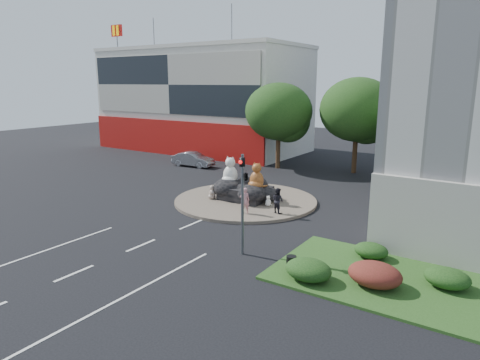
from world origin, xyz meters
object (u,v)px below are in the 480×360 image
Objects in this scene: cat_white at (230,171)px; cat_tabby at (257,176)px; kitten_white at (268,201)px; pedestrian_pink at (245,200)px; kitten_calico at (212,192)px; parked_car at (193,159)px; pedestrian_dark at (278,200)px; litter_bin at (291,263)px.

cat_tabby is (2.25, -0.08, -0.09)m from cat_white.
pedestrian_pink is at bearing -151.40° from kitten_white.
kitten_calico is at bearing -63.23° from pedestrian_pink.
cat_tabby is at bearing -114.59° from pedestrian_pink.
cat_white is at bearing -133.15° from parked_car.
kitten_calico is 0.62× the size of pedestrian_pink.
pedestrian_dark is (4.71, -1.53, -1.12)m from cat_white.
kitten_white is (3.43, -0.50, -1.58)m from cat_white.
parked_car is at bearing -15.75° from pedestrian_dark.
cat_white is 1.98m from kitten_calico.
pedestrian_pink reaches higher than kitten_calico.
cat_tabby is 3.48m from kitten_calico.
kitten_calico is 1.43× the size of kitten_white.
pedestrian_dark is at bearing 41.79° from kitten_calico.
cat_tabby is 11.01m from litter_bin.
pedestrian_dark is (2.46, -1.45, -1.04)m from cat_tabby.
pedestrian_dark reaches higher than litter_bin.
kitten_white is 1.10× the size of litter_bin.
pedestrian_dark reaches higher than parked_car.
pedestrian_pink is at bearing -77.19° from cat_tabby.
parked_car is (-12.47, 8.15, -1.32)m from cat_tabby.
pedestrian_dark is 8.28m from litter_bin.
cat_tabby is 3.04m from pedestrian_dark.
cat_white reaches higher than parked_car.
cat_tabby is at bearing 109.78° from kitten_white.
pedestrian_dark is at bearing -33.67° from cat_tabby.
kitten_calico is 13.19m from parked_car.
cat_white is 4.21m from pedestrian_pink.
litter_bin is at bearing 9.64° from kitten_calico.
pedestrian_dark is 2.47× the size of litter_bin.
pedestrian_dark is 17.75m from parked_car.
cat_tabby is 2.94m from pedestrian_pink.
cat_white is 5.08m from pedestrian_dark.
pedestrian_dark reaches higher than kitten_white.
kitten_white reaches higher than litter_bin.
cat_white is at bearing 174.93° from cat_tabby.
cat_white is 3.81m from kitten_white.
litter_bin is at bearing -51.55° from cat_white.
kitten_white is (1.18, -0.42, -1.49)m from cat_tabby.
pedestrian_pink is 2.51× the size of litter_bin.
pedestrian_pink is 17.08m from parked_car.
litter_bin is (19.43, -16.53, -0.28)m from parked_car.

